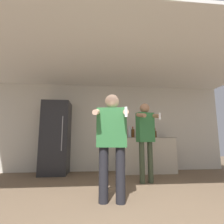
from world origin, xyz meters
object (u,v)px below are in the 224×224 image
refrigerator (56,137)px  bottle_green_wine (133,133)px  bottle_brown_liquor (129,133)px  person_woman_foreground (112,139)px  bottle_red_label (125,133)px  person_man_side (146,133)px  bottle_tall_gin (146,133)px  bottle_clear_vodka (155,134)px

refrigerator → bottle_green_wine: 2.13m
bottle_brown_liquor → person_woman_foreground: (-0.73, -2.28, -0.17)m
bottle_brown_liquor → person_woman_foreground: 2.40m
bottle_brown_liquor → bottle_red_label: (-0.12, 0.00, -0.01)m
refrigerator → person_man_side: bearing=-27.8°
bottle_tall_gin → bottle_red_label: size_ratio=1.06×
person_man_side → bottle_green_wine: bearing=90.8°
bottle_green_wine → bottle_clear_vodka: size_ratio=1.10×
bottle_red_label → person_man_side: bearing=-78.8°
refrigerator → bottle_tall_gin: bearing=1.5°
bottle_red_label → person_man_side: person_man_side is taller
bottle_brown_liquor → refrigerator: bearing=-178.1°
bottle_brown_liquor → bottle_tall_gin: 0.48m
bottle_tall_gin → bottle_brown_liquor: bearing=180.0°
bottle_green_wine → bottle_red_label: (-0.22, 0.00, -0.02)m
bottle_green_wine → bottle_red_label: 0.22m
bottle_clear_vodka → person_woman_foreground: size_ratio=0.17×
bottle_brown_liquor → bottle_green_wine: size_ratio=1.08×
person_woman_foreground → person_man_side: (0.84, 1.08, 0.12)m
bottle_tall_gin → refrigerator: bearing=-178.5°
person_man_side → bottle_tall_gin: bearing=73.2°
bottle_clear_vodka → person_man_side: 1.36m
bottle_brown_liquor → bottle_tall_gin: (0.48, -0.00, -0.00)m
refrigerator → bottle_red_label: size_ratio=6.52×
person_woman_foreground → bottle_brown_liquor: bearing=72.3°
refrigerator → bottle_brown_liquor: size_ratio=5.78×
person_woman_foreground → person_man_side: person_man_side is taller
refrigerator → person_man_side: 2.43m
person_woman_foreground → person_man_side: bearing=52.1°
refrigerator → person_man_side: (2.15, -1.13, 0.08)m
refrigerator → bottle_clear_vodka: refrigerator is taller
bottle_tall_gin → person_woman_foreground: 2.59m
refrigerator → bottle_tall_gin: refrigerator is taller
refrigerator → person_woman_foreground: (1.30, -2.22, -0.04)m
bottle_green_wine → bottle_clear_vodka: 0.66m
bottle_red_label → bottle_green_wine: bearing=0.0°
bottle_brown_liquor → bottle_green_wine: bearing=0.0°
person_man_side → person_woman_foreground: bearing=-127.9°
bottle_green_wine → person_woman_foreground: person_woman_foreground is taller
bottle_green_wine → person_woman_foreground: bearing=-109.9°
bottle_red_label → bottle_brown_liquor: bearing=0.0°
bottle_green_wine → bottle_clear_vodka: bottle_green_wine is taller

